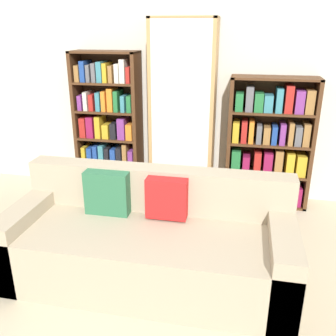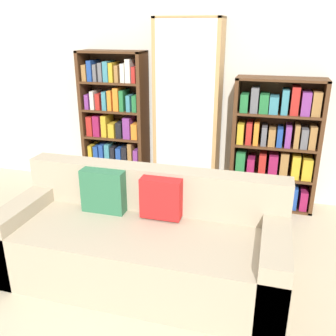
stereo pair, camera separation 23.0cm
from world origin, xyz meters
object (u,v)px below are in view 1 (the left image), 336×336
couch (149,243)px  bookshelf_right (269,145)px  bookshelf_left (109,126)px  display_cabinet (183,113)px  wine_bottle (239,218)px

couch → bookshelf_right: bookshelf_right is taller
couch → bookshelf_right: size_ratio=1.55×
couch → bookshelf_left: (-0.89, 1.60, 0.50)m
display_cabinet → wine_bottle: display_cabinet is taller
bookshelf_left → display_cabinet: bearing=-1.0°
couch → bookshelf_left: bookshelf_left is taller
couch → wine_bottle: bearing=50.8°
display_cabinet → wine_bottle: (0.69, -0.74, -0.85)m
bookshelf_left → bookshelf_right: bearing=-0.0°
bookshelf_left → bookshelf_right: size_ratio=1.17×
bookshelf_left → bookshelf_right: 1.85m
wine_bottle → bookshelf_right: bearing=70.3°
couch → display_cabinet: size_ratio=1.10×
bookshelf_left → wine_bottle: bearing=-25.6°
couch → wine_bottle: size_ratio=5.92×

